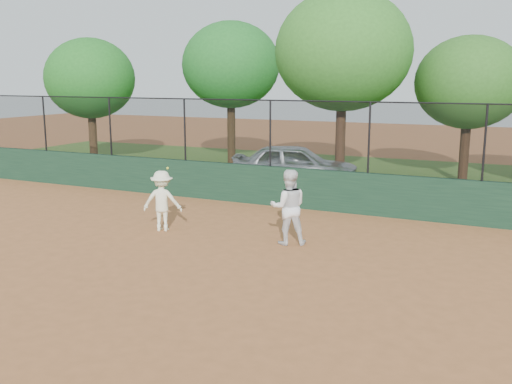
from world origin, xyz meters
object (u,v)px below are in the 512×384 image
at_px(tree_2, 343,51).
at_px(tree_1, 231,65).
at_px(tree_0, 90,79).
at_px(player_main, 162,201).
at_px(player_second, 288,207).
at_px(tree_3, 469,83).
at_px(parked_car, 295,165).

bearing_deg(tree_2, tree_1, 159.16).
xyz_separation_m(tree_0, tree_2, (11.27, 0.41, 0.97)).
bearing_deg(player_main, tree_1, 108.49).
bearing_deg(player_second, tree_1, -82.78).
distance_m(player_second, tree_0, 15.13).
bearing_deg(tree_3, tree_0, -171.47).
distance_m(player_second, player_main, 3.35).
xyz_separation_m(tree_2, tree_3, (4.18, 1.91, -1.11)).
xyz_separation_m(parked_car, player_second, (2.49, -6.86, 0.11)).
xyz_separation_m(tree_1, tree_2, (5.65, -2.15, 0.39)).
bearing_deg(tree_3, player_main, -120.80).
bearing_deg(parked_car, player_main, 156.05).
distance_m(tree_0, tree_2, 11.32).
height_order(parked_car, player_second, player_second).
bearing_deg(tree_2, tree_3, 24.52).
relative_size(tree_2, tree_3, 1.29).
height_order(player_second, player_main, player_second).
relative_size(tree_1, tree_2, 0.90).
xyz_separation_m(player_main, tree_1, (-3.59, 10.72, 3.61)).
xyz_separation_m(player_second, player_main, (-3.34, -0.23, -0.11)).
height_order(player_second, tree_3, tree_3).
xyz_separation_m(player_second, tree_1, (-6.93, 10.49, 3.50)).
relative_size(player_second, tree_2, 0.25).
xyz_separation_m(tree_1, tree_3, (9.83, -0.24, -0.72)).
bearing_deg(player_main, tree_3, 59.20).
height_order(tree_2, tree_3, tree_2).
relative_size(player_second, tree_1, 0.28).
distance_m(tree_0, tree_3, 15.63).
xyz_separation_m(parked_car, player_main, (-0.86, -7.10, 0.00)).
distance_m(player_second, tree_3, 11.00).
bearing_deg(tree_0, parked_car, -6.04).
bearing_deg(tree_0, tree_1, 24.50).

